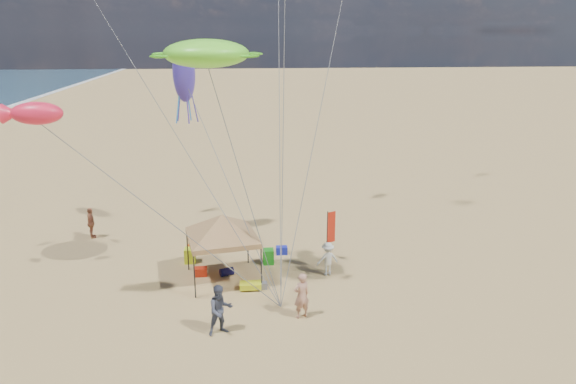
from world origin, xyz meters
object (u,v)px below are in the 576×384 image
person_near_c (328,259)px  person_near_a (302,295)px  cooler_blue (282,250)px  beach_cart (250,285)px  cooler_red (201,272)px  person_far_a (91,223)px  feather_flag (330,231)px  person_near_b (220,310)px  chair_yellow (190,255)px  chair_green (268,256)px  canopy_tent (221,217)px

person_near_c → person_near_a: bearing=52.7°
cooler_blue → beach_cart: 3.96m
cooler_red → person_near_c: 5.66m
beach_cart → person_far_a: bearing=141.1°
feather_flag → beach_cart: bearing=-156.6°
person_near_b → person_far_a: bearing=104.8°
cooler_blue → beach_cart: bearing=-113.7°
person_near_b → person_near_c: person_near_b is taller
person_far_a → cooler_red: bearing=-153.8°
beach_cart → person_near_c: person_near_c is taller
beach_cart → person_near_a: bearing=-51.8°
person_near_b → person_near_c: (4.56, 4.45, -0.18)m
beach_cart → feather_flag: bearing=23.4°
cooler_red → person_near_a: 5.70m
cooler_red → chair_yellow: 1.60m
person_near_a → cooler_blue: bearing=-111.4°
person_near_a → person_near_b: 3.13m
cooler_red → person_near_a: person_near_a is taller
chair_yellow → person_near_a: person_near_a is taller
cooler_blue → person_near_c: (1.86, -2.46, 0.57)m
beach_cart → person_near_a: person_near_a is taller
feather_flag → cooler_red: bearing=-179.8°
chair_yellow → person_far_a: (-5.40, 3.59, 0.48)m
cooler_blue → chair_green: bearing=-124.1°
cooler_red → person_far_a: (-6.00, 5.06, 0.64)m
chair_green → beach_cart: (-0.88, -2.57, -0.15)m
beach_cart → person_far_a: (-8.17, 6.60, 0.63)m
chair_yellow → cooler_blue: bearing=8.0°
canopy_tent → feather_flag: (4.75, 0.45, -0.94)m
cooler_blue → beach_cart: cooler_blue is taller
person_near_a → person_near_b: size_ratio=0.96×
person_near_a → person_far_a: person_near_a is taller
cooler_blue → cooler_red: bearing=-151.0°
cooler_red → person_near_a: size_ratio=0.30×
person_near_b → canopy_tent: bearing=69.7°
canopy_tent → person_near_b: size_ratio=2.91×
beach_cart → chair_yellow: bearing=132.6°
person_near_b → person_near_c: bearing=23.5°
cooler_red → person_near_b: (1.06, -4.82, 0.75)m
beach_cart → person_near_a: (1.88, -2.40, 0.70)m
cooler_blue → person_near_b: person_near_b is taller
person_near_c → cooler_red: bearing=-17.4°
feather_flag → person_near_b: 6.83m
cooler_red → beach_cart: (2.17, -1.54, 0.01)m
person_near_b → feather_flag: bearing=25.0°
cooler_red → person_far_a: 7.87m
chair_green → person_near_a: bearing=-78.6°
person_far_a → canopy_tent: bearing=-151.7°
cooler_blue → person_near_b: bearing=-111.4°
chair_green → person_near_b: bearing=-108.8°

